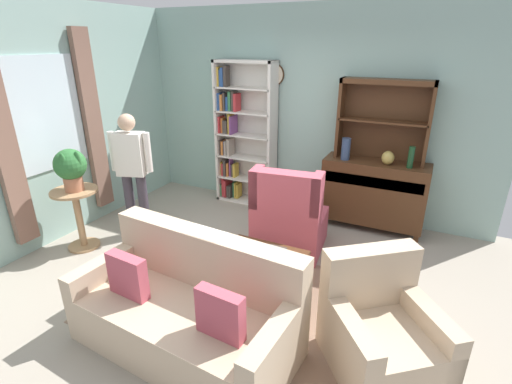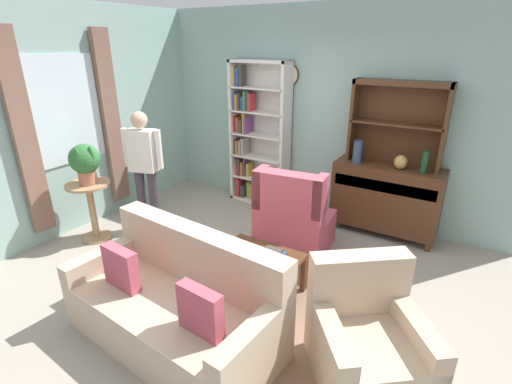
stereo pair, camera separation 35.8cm
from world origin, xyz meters
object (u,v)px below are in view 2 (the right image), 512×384
plant_stand (92,205)px  sideboard (385,197)px  sideboard_hutch (399,112)px  bookshelf (256,136)px  vase_tall (358,152)px  couch_floral (177,306)px  coffee_table (260,260)px  bottle_wine (424,162)px  wingback_chair (293,222)px  armchair_floral (367,343)px  potted_plant_large (85,161)px  person_reading (144,164)px  vase_round (401,162)px  book_stack (272,253)px

plant_stand → sideboard: bearing=34.0°
sideboard → sideboard_hutch: size_ratio=1.18×
bookshelf → vase_tall: bearing=-5.9°
sideboard → plant_stand: (-3.05, -2.05, -0.05)m
couch_floral → coffee_table: 0.94m
bottle_wine → wingback_chair: bearing=-140.8°
bookshelf → plant_stand: 2.45m
armchair_floral → vase_tall: bearing=110.9°
sideboard → plant_stand: bearing=-146.0°
bookshelf → armchair_floral: bearing=-44.7°
couch_floral → potted_plant_large: bearing=160.3°
sideboard → wingback_chair: wingback_chair is taller
potted_plant_large → person_reading: (0.37, 0.55, -0.12)m
vase_round → sideboard_hutch: bearing=126.5°
book_stack → plant_stand: bearing=-175.8°
sideboard_hutch → coffee_table: (-0.71, -2.00, -1.21)m
sideboard → vase_round: (0.13, -0.07, 0.50)m
coffee_table → sideboard: bearing=69.3°
sideboard_hutch → wingback_chair: size_ratio=1.05×
vase_round → wingback_chair: vase_round is taller
vase_round → armchair_floral: vase_round is taller
sideboard → couch_floral: bearing=-109.0°
sideboard → vase_round: vase_round is taller
plant_stand → person_reading: (0.40, 0.55, 0.45)m
bottle_wine → wingback_chair: bottle_wine is taller
potted_plant_large → person_reading: 0.68m
vase_tall → couch_floral: size_ratio=0.15×
wingback_chair → person_reading: 2.00m
vase_round → person_reading: size_ratio=0.11×
armchair_floral → book_stack: bearing=155.7°
coffee_table → person_reading: bearing=168.7°
bottle_wine → plant_stand: size_ratio=0.35×
armchair_floral → plant_stand: 3.54m
plant_stand → book_stack: size_ratio=3.49×
bookshelf → potted_plant_large: size_ratio=4.32×
sideboard → wingback_chair: bearing=-126.7°
potted_plant_large → book_stack: (2.43, 0.18, -0.57)m
armchair_floral → potted_plant_large: bearing=175.1°
couch_floral → person_reading: bearing=142.5°
bookshelf → vase_round: bookshelf is taller
bookshelf → vase_round: (2.11, -0.15, -0.02)m
armchair_floral → sideboard_hutch: bearing=100.9°
vase_round → couch_floral: size_ratio=0.09×
bookshelf → sideboard: (1.98, -0.08, -0.51)m
person_reading → coffee_table: 2.05m
potted_plant_large → vase_round: bearing=32.3°
sideboard → person_reading: 3.07m
bookshelf → couch_floral: bearing=-70.5°
plant_stand → book_stack: 2.46m
bookshelf → sideboard: size_ratio=1.62×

